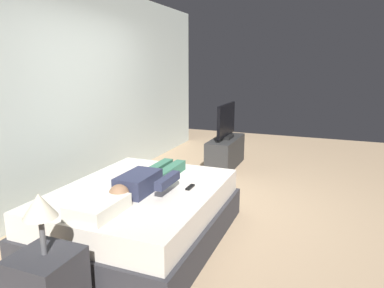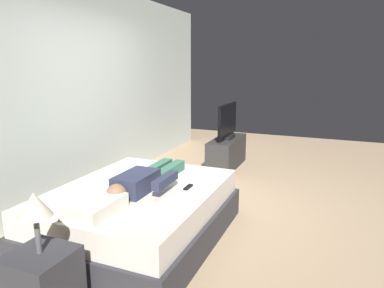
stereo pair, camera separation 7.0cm
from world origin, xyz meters
TOP-DOWN VIEW (x-y plane):
  - ground_plane at (0.00, 0.00)m, footprint 10.00×10.00m
  - back_wall at (0.40, 1.78)m, footprint 6.40×0.10m
  - bed at (-0.93, 0.39)m, footprint 1.97×1.55m
  - pillow at (-1.60, 0.39)m, footprint 0.48×0.34m
  - person at (-0.90, 0.33)m, footprint 1.26×0.46m
  - remote at (-0.75, -0.08)m, footprint 0.15×0.04m
  - tv_stand at (1.86, 0.33)m, footprint 1.10×0.40m
  - tv at (1.86, 0.33)m, footprint 0.88×0.20m
  - nightstand at (-2.22, 0.36)m, footprint 0.40×0.40m
  - lamp at (-2.22, 0.36)m, footprint 0.22×0.22m

SIDE VIEW (x-z plane):
  - ground_plane at x=0.00m, z-range 0.00..0.00m
  - tv_stand at x=1.86m, z-range 0.00..0.50m
  - nightstand at x=-2.22m, z-range 0.00..0.52m
  - bed at x=-0.93m, z-range -0.01..0.53m
  - remote at x=-0.75m, z-range 0.54..0.56m
  - pillow at x=-1.60m, z-range 0.54..0.66m
  - person at x=-0.90m, z-range 0.53..0.71m
  - tv at x=1.86m, z-range 0.49..1.08m
  - lamp at x=-2.22m, z-range 0.64..1.06m
  - back_wall at x=0.40m, z-range 0.00..2.80m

